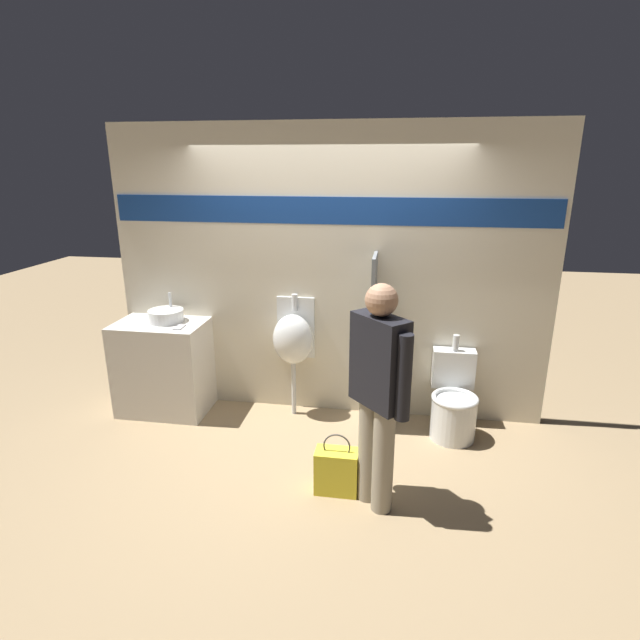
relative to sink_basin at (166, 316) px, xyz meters
The scene contains 10 objects.
ground_plane 1.83m from the sink_basin, 13.12° to the right, with size 16.00×16.00×0.00m, color #997F5B.
display_wall 1.58m from the sink_basin, ahead, with size 4.07×0.07×2.70m.
sink_counter 0.52m from the sink_basin, 131.92° to the right, with size 0.84×0.55×0.90m.
sink_basin is the anchor object (origin of this frame).
cell_phone 0.27m from the sink_basin, 39.09° to the right, with size 0.07×0.14×0.01m.
divider_near_counter 1.97m from the sink_basin, ahead, with size 0.03×0.42×1.60m.
urinal_near_counter 1.23m from the sink_basin, ahead, with size 0.38×0.30×1.18m.
toilet 2.78m from the sink_basin, ahead, with size 0.41×0.57×0.88m.
person_in_vest 2.38m from the sink_basin, 29.59° to the right, with size 0.42×0.44×1.62m.
shopping_bag 2.23m from the sink_basin, 31.31° to the right, with size 0.32×0.17×0.48m.
Camera 1 is at (0.65, -3.89, 2.34)m, focal length 28.00 mm.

